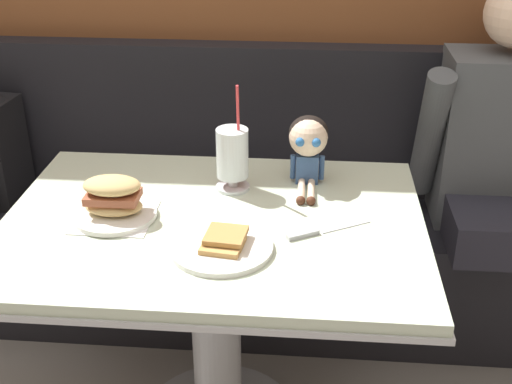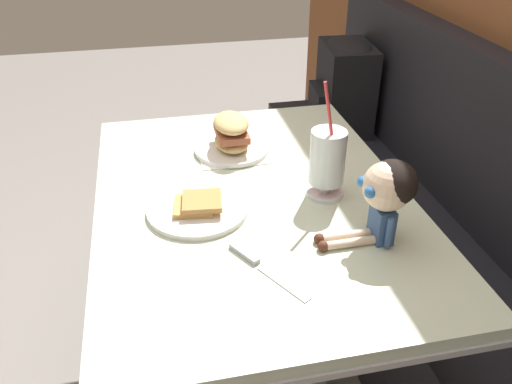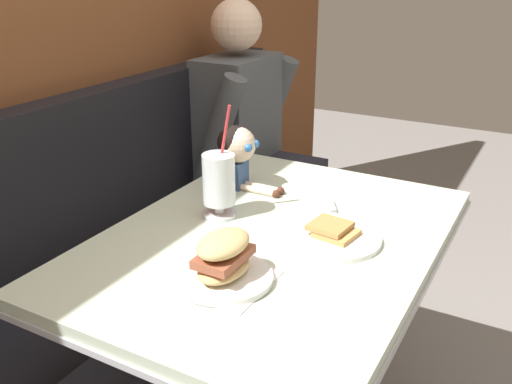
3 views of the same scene
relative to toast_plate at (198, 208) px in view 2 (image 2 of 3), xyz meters
name	(u,v)px [view 2 (image 2 of 3)]	position (x,y,z in m)	size (l,w,h in m)	color
booth_bench	(445,283)	(-0.04, 0.78, -0.42)	(2.60, 0.48, 1.00)	black
diner_table	(253,255)	(-0.04, 0.15, -0.21)	(1.11, 0.81, 0.74)	beige
toast_plate	(198,208)	(0.00, 0.00, 0.00)	(0.25, 0.25, 0.04)	white
milkshake_glass	(327,160)	(-0.01, 0.33, 0.09)	(0.10, 0.10, 0.31)	silver
sandwich_plate	(232,138)	(-0.30, 0.14, 0.03)	(0.22, 0.22, 0.12)	white
butter_knife	(255,261)	(0.22, 0.10, -0.01)	(0.21, 0.13, 0.01)	silver
seated_doll	(387,191)	(0.20, 0.39, 0.12)	(0.11, 0.22, 0.20)	#385689
backpack	(344,84)	(-0.99, 0.75, -0.09)	(0.32, 0.27, 0.41)	black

